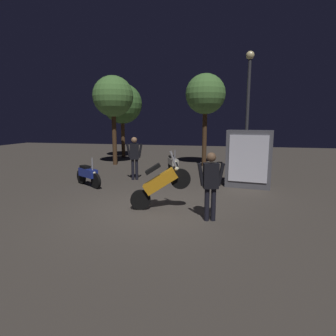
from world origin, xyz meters
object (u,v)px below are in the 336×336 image
object	(u,v)px
motorcycle_blue_parked_left	(88,175)
streetlamp_near	(248,99)
motorcycle_orange_foreground	(160,183)
person_rider_beside	(211,180)
kiosk_billboard	(249,159)
person_bystander_far	(134,154)
motorcycle_white_parked_right	(173,163)

from	to	relation	value
motorcycle_blue_parked_left	streetlamp_near	bearing A→B (deg)	66.56
motorcycle_orange_foreground	motorcycle_blue_parked_left	world-z (taller)	motorcycle_orange_foreground
person_rider_beside	streetlamp_near	bearing A→B (deg)	155.81
streetlamp_near	kiosk_billboard	size ratio (longest dim) A/B	2.59
person_rider_beside	person_bystander_far	bearing A→B (deg)	-154.98
motorcycle_blue_parked_left	person_bystander_far	size ratio (longest dim) A/B	0.81
person_rider_beside	motorcycle_blue_parked_left	bearing A→B (deg)	-134.00
motorcycle_blue_parked_left	streetlamp_near	world-z (taller)	streetlamp_near
motorcycle_white_parked_right	person_rider_beside	size ratio (longest dim) A/B	0.91
person_rider_beside	person_bystander_far	xyz separation A→B (m)	(-3.36, 4.16, 0.06)
person_bystander_far	streetlamp_near	bearing A→B (deg)	-78.45
motorcycle_orange_foreground	person_rider_beside	size ratio (longest dim) A/B	0.96
motorcycle_orange_foreground	motorcycle_white_parked_right	world-z (taller)	motorcycle_orange_foreground
person_bystander_far	streetlamp_near	world-z (taller)	streetlamp_near
motorcycle_white_parked_right	streetlamp_near	distance (m)	4.49
motorcycle_white_parked_right	kiosk_billboard	xyz separation A→B (m)	(3.29, -2.45, 0.61)
motorcycle_white_parked_right	person_bystander_far	xyz separation A→B (m)	(-1.21, -2.05, 0.63)
person_rider_beside	streetlamp_near	xyz separation A→B (m)	(1.20, 6.59, 2.40)
motorcycle_orange_foreground	streetlamp_near	distance (m)	7.06
motorcycle_blue_parked_left	motorcycle_white_parked_right	distance (m)	4.33
motorcycle_orange_foreground	kiosk_billboard	xyz separation A→B (m)	(2.54, 3.17, 0.31)
motorcycle_blue_parked_left	person_rider_beside	bearing A→B (deg)	3.35
streetlamp_near	motorcycle_blue_parked_left	bearing A→B (deg)	-146.90
person_rider_beside	person_bystander_far	size ratio (longest dim) A/B	0.95
motorcycle_orange_foreground	motorcycle_blue_parked_left	distance (m)	3.96
motorcycle_orange_foreground	motorcycle_blue_parked_left	xyz separation A→B (m)	(-3.31, 2.14, -0.31)
streetlamp_near	person_bystander_far	bearing A→B (deg)	-152.01
streetlamp_near	kiosk_billboard	bearing A→B (deg)	-91.18
motorcycle_blue_parked_left	motorcycle_orange_foreground	bearing A→B (deg)	0.59
streetlamp_near	person_rider_beside	bearing A→B (deg)	-100.28
motorcycle_blue_parked_left	kiosk_billboard	xyz separation A→B (m)	(5.85, 1.03, 0.61)
person_bystander_far	kiosk_billboard	size ratio (longest dim) A/B	0.85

